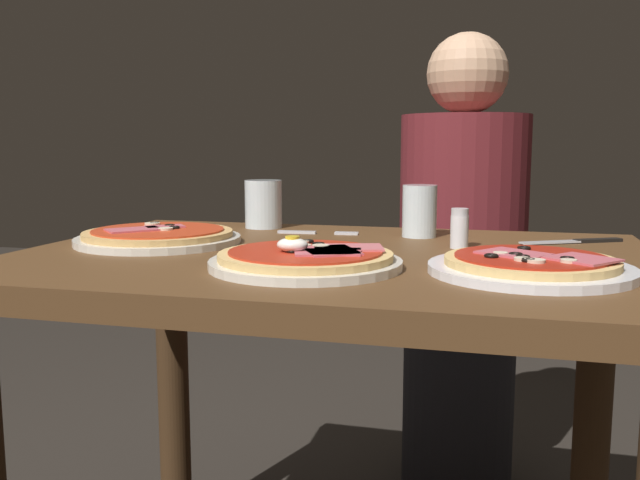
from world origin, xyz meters
TOP-DOWN VIEW (x-y plane):
  - dining_table at (0.00, 0.00)m, footprint 1.01×0.71m
  - pizza_foreground at (-0.00, -0.14)m, footprint 0.27×0.27m
  - pizza_across_left at (-0.32, 0.02)m, footprint 0.29×0.29m
  - pizza_across_right at (0.30, -0.11)m, footprint 0.27×0.27m
  - water_glass_near at (0.11, 0.22)m, footprint 0.06×0.06m
  - water_glass_far at (-0.22, 0.28)m, footprint 0.08×0.08m
  - fork at (-0.10, 0.21)m, footprint 0.16×0.03m
  - knife at (0.39, 0.22)m, footprint 0.18×0.11m
  - salt_shaker at (0.19, 0.10)m, footprint 0.03×0.03m
  - diner_person at (0.17, 0.71)m, footprint 0.32×0.32m

SIDE VIEW (x-z plane):
  - diner_person at x=0.17m, z-range -0.03..1.15m
  - dining_table at x=0.00m, z-range 0.23..0.97m
  - fork at x=-0.10m, z-range 0.74..0.74m
  - knife at x=0.39m, z-range 0.74..0.74m
  - pizza_across_right at x=0.30m, z-range 0.73..0.76m
  - pizza_across_left at x=-0.32m, z-range 0.73..0.76m
  - pizza_foreground at x=0.00m, z-range 0.72..0.77m
  - salt_shaker at x=0.19m, z-range 0.74..0.80m
  - water_glass_near at x=0.11m, z-range 0.73..0.83m
  - water_glass_far at x=-0.22m, z-range 0.73..0.83m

